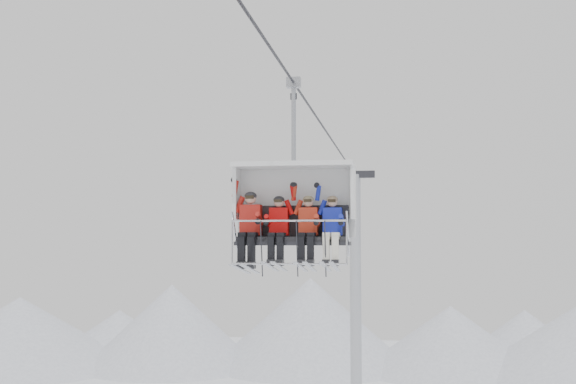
# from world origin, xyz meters

# --- Properties ---
(ridgeline) EXTENTS (72.00, 21.00, 7.00)m
(ridgeline) POSITION_xyz_m (-1.58, 42.05, 2.84)
(ridgeline) COLOR silver
(ridgeline) RESTS_ON ground
(lift_tower_right) EXTENTS (2.00, 1.80, 13.48)m
(lift_tower_right) POSITION_xyz_m (0.00, 22.00, 5.78)
(lift_tower_right) COLOR #ACAEB3
(lift_tower_right) RESTS_ON ground
(haul_cable) EXTENTS (0.06, 50.00, 0.06)m
(haul_cable) POSITION_xyz_m (0.00, 0.00, 13.30)
(haul_cable) COLOR #2C2C31
(haul_cable) RESTS_ON lift_tower_left
(chairlift_carrier) EXTENTS (2.56, 1.17, 3.98)m
(chairlift_carrier) POSITION_xyz_m (0.00, 0.91, 10.71)
(chairlift_carrier) COLOR black
(chairlift_carrier) RESTS_ON haul_cable
(skier_far_left) EXTENTS (0.44, 1.69, 1.73)m
(skier_far_left) POSITION_xyz_m (-0.91, 0.61, 10.24)
(skier_far_left) COLOR #B31D15
(skier_far_left) RESTS_ON chairlift_carrier
(skier_center_left) EXTENTS (0.39, 1.69, 1.58)m
(skier_center_left) POSITION_xyz_m (-0.30, 0.60, 10.20)
(skier_center_left) COLOR #B30908
(skier_center_left) RESTS_ON chairlift_carrier
(skier_center_right) EXTENTS (0.39, 1.69, 1.58)m
(skier_center_right) POSITION_xyz_m (0.33, 0.60, 10.20)
(skier_center_right) COLOR #B22B17
(skier_center_right) RESTS_ON chairlift_carrier
(skier_far_right) EXTENTS (0.39, 1.69, 1.57)m
(skier_far_right) POSITION_xyz_m (0.83, 0.60, 10.19)
(skier_far_right) COLOR #1725A9
(skier_far_right) RESTS_ON chairlift_carrier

